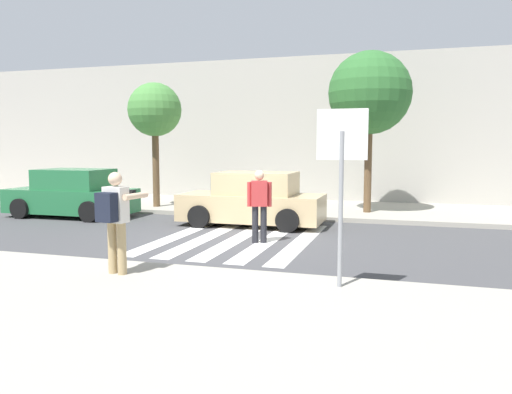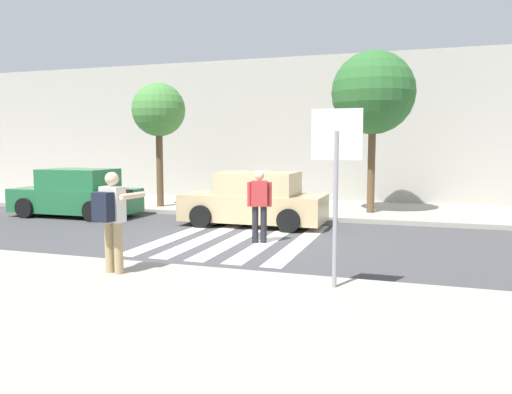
{
  "view_description": "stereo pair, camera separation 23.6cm",
  "coord_description": "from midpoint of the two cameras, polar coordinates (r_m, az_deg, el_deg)",
  "views": [
    {
      "loc": [
        3.99,
        -11.34,
        2.3
      ],
      "look_at": [
        0.6,
        -0.2,
        1.1
      ],
      "focal_mm": 35.0,
      "sensor_mm": 36.0,
      "label": 1
    },
    {
      "loc": [
        4.21,
        -11.26,
        2.3
      ],
      "look_at": [
        0.6,
        -0.2,
        1.1
      ],
      "focal_mm": 35.0,
      "sensor_mm": 36.0,
      "label": 2
    }
  ],
  "objects": [
    {
      "name": "sidewalk_far",
      "position": [
        17.92,
        3.56,
        -1.27
      ],
      "size": [
        60.0,
        4.8,
        0.14
      ],
      "primitive_type": "cube",
      "color": "#9E998C",
      "rests_on": "ground"
    },
    {
      "name": "crosswalk_stripe_3",
      "position": [
        12.18,
        0.89,
        -4.98
      ],
      "size": [
        0.44,
        5.2,
        0.01
      ],
      "primitive_type": "cube",
      "color": "silver",
      "rests_on": "ground"
    },
    {
      "name": "ground_plane",
      "position": [
        12.24,
        -2.98,
        -4.95
      ],
      "size": [
        120.0,
        120.0,
        0.0
      ],
      "primitive_type": "plane",
      "color": "#424244"
    },
    {
      "name": "pedestrian_crossing",
      "position": [
        11.75,
        -0.18,
        -0.59
      ],
      "size": [
        0.56,
        0.33,
        1.72
      ],
      "color": "#232328",
      "rests_on": "ground"
    },
    {
      "name": "crosswalk_stripe_4",
      "position": [
        11.99,
        4.59,
        -5.17
      ],
      "size": [
        0.44,
        5.2,
        0.01
      ],
      "primitive_type": "cube",
      "color": "silver",
      "rests_on": "ground"
    },
    {
      "name": "stop_sign",
      "position": [
        7.6,
        8.89,
        4.42
      ],
      "size": [
        0.76,
        0.08,
        2.71
      ],
      "color": "gray",
      "rests_on": "sidewalk_near"
    },
    {
      "name": "street_tree_west",
      "position": [
        18.07,
        -11.87,
        9.6
      ],
      "size": [
        1.87,
        1.87,
        4.35
      ],
      "color": "brown",
      "rests_on": "sidewalk_far"
    },
    {
      "name": "building_facade_far",
      "position": [
        22.09,
        6.27,
        7.44
      ],
      "size": [
        56.0,
        4.0,
        5.82
      ],
      "primitive_type": "cube",
      "color": "#ADA89E",
      "rests_on": "ground"
    },
    {
      "name": "photographer_with_backpack",
      "position": [
        8.69,
        -16.56,
        -1.85
      ],
      "size": [
        0.65,
        0.89,
        1.72
      ],
      "color": "tan",
      "rests_on": "sidewalk_near"
    },
    {
      "name": "crosswalk_stripe_1",
      "position": [
        12.71,
        -6.08,
        -4.55
      ],
      "size": [
        0.44,
        5.2,
        0.01
      ],
      "primitive_type": "cube",
      "color": "silver",
      "rests_on": "ground"
    },
    {
      "name": "crosswalk_stripe_2",
      "position": [
        12.42,
        -2.67,
        -4.77
      ],
      "size": [
        0.44,
        5.2,
        0.01
      ],
      "primitive_type": "cube",
      "color": "silver",
      "rests_on": "ground"
    },
    {
      "name": "parked_car_green",
      "position": [
        17.24,
        -20.63,
        0.27
      ],
      "size": [
        4.1,
        1.92,
        1.55
      ],
      "color": "#236B3D",
      "rests_on": "ground"
    },
    {
      "name": "parked_car_tan",
      "position": [
        14.37,
        -0.82,
        -0.4
      ],
      "size": [
        4.1,
        1.92,
        1.55
      ],
      "color": "tan",
      "rests_on": "ground"
    },
    {
      "name": "street_tree_center",
      "position": [
        16.59,
        12.46,
        11.47
      ],
      "size": [
        2.64,
        2.64,
        5.15
      ],
      "color": "brown",
      "rests_on": "sidewalk_far"
    },
    {
      "name": "sidewalk_near",
      "position": [
        6.91,
        -21.24,
        -13.36
      ],
      "size": [
        60.0,
        6.0,
        0.14
      ],
      "primitive_type": "cube",
      "color": "#9E998C",
      "rests_on": "ground"
    },
    {
      "name": "crosswalk_stripe_0",
      "position": [
        13.04,
        -9.33,
        -4.33
      ],
      "size": [
        0.44,
        5.2,
        0.01
      ],
      "primitive_type": "cube",
      "color": "silver",
      "rests_on": "ground"
    }
  ]
}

